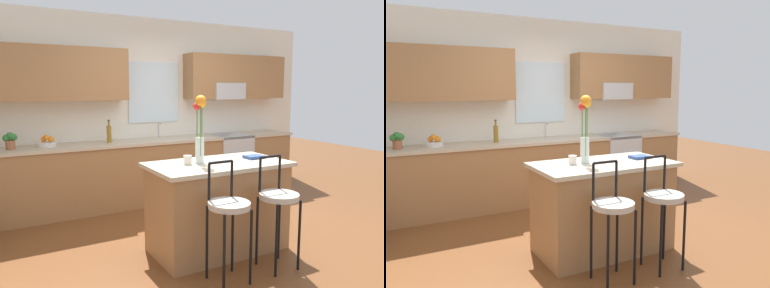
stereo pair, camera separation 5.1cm
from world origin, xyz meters
The scene contains 14 objects.
ground_plane centered at (0.00, 0.00, 0.00)m, with size 14.00×14.00×0.00m, color brown.
back_wall_assembly centered at (0.02, 1.98, 1.51)m, with size 5.60×0.50×2.70m.
counter_run centered at (0.00, 1.70, 0.47)m, with size 4.56×0.64×0.92m.
sink_faucet centered at (0.01, 1.84, 1.06)m, with size 0.02×0.13×0.23m.
oven_range centered at (1.18, 1.68, 0.46)m, with size 0.60×0.64×0.92m.
kitchen_island centered at (-0.25, -0.23, 0.46)m, with size 1.42×0.77×0.92m.
bar_stool_near centered at (-0.52, -0.82, 0.64)m, with size 0.36×0.36×1.04m.
bar_stool_middle centered at (0.03, -0.82, 0.64)m, with size 0.36×0.36×1.04m.
flower_vase centered at (-0.43, -0.17, 1.29)m, with size 0.13×0.16×0.68m.
mug_ceramic centered at (-0.57, -0.17, 0.97)m, with size 0.08×0.08×0.09m, color silver.
cookbook centered at (0.21, -0.22, 0.94)m, with size 0.20×0.15×0.03m, color navy.
fruit_bowl_oranges centered at (-1.61, 1.70, 0.97)m, with size 0.24×0.24×0.16m.
bottle_olive_oil centered at (-0.80, 1.70, 1.05)m, with size 0.06×0.06×0.31m.
potted_plant_small centered at (-2.03, 1.70, 1.03)m, with size 0.17×0.11×0.21m.
Camera 2 is at (-2.23, -3.39, 1.65)m, focal length 35.24 mm.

